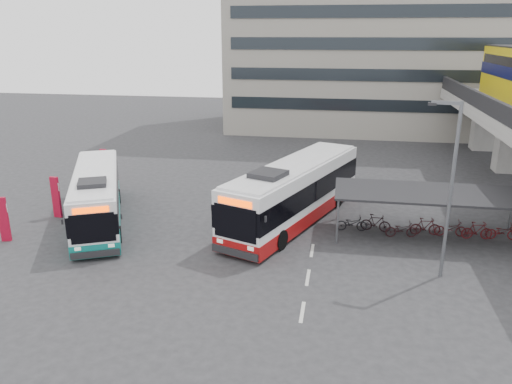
% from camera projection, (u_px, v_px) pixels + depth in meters
% --- Properties ---
extents(ground, '(120.00, 120.00, 0.00)m').
position_uv_depth(ground, '(264.00, 247.00, 26.04)').
color(ground, '#28282B').
rests_on(ground, ground).
extents(bike_shelter, '(10.00, 4.00, 2.54)m').
position_uv_depth(bike_shelter, '(427.00, 213.00, 27.05)').
color(bike_shelter, '#595B60').
rests_on(bike_shelter, ground).
extents(office_block, '(30.00, 15.00, 25.00)m').
position_uv_depth(office_block, '(369.00, 15.00, 54.98)').
color(office_block, gray).
rests_on(office_block, ground).
extents(road_markings, '(0.15, 7.60, 0.01)m').
position_uv_depth(road_markings, '(308.00, 277.00, 22.81)').
color(road_markings, beige).
rests_on(road_markings, ground).
extents(bus_main, '(7.18, 12.91, 3.78)m').
position_uv_depth(bus_main, '(295.00, 192.00, 29.17)').
color(bus_main, white).
rests_on(bus_main, ground).
extents(bus_teal, '(6.91, 11.19, 3.31)m').
position_uv_depth(bus_teal, '(97.00, 197.00, 29.13)').
color(bus_teal, white).
rests_on(bus_teal, ground).
extents(pedestrian, '(0.65, 0.66, 1.53)m').
position_uv_depth(pedestrian, '(236.00, 216.00, 28.31)').
color(pedestrian, black).
rests_on(pedestrian, ground).
extents(lamp_post, '(1.40, 0.42, 8.01)m').
position_uv_depth(lamp_post, '(450.00, 181.00, 21.58)').
color(lamp_post, '#595B60').
rests_on(lamp_post, ground).
extents(sign_totem_south, '(0.53, 0.28, 2.47)m').
position_uv_depth(sign_totem_south, '(3.00, 219.00, 26.44)').
color(sign_totem_south, '#A30A24').
rests_on(sign_totem_south, ground).
extents(sign_totem_mid, '(0.55, 0.21, 2.53)m').
position_uv_depth(sign_totem_mid, '(56.00, 196.00, 29.89)').
color(sign_totem_mid, '#A30A24').
rests_on(sign_totem_mid, ground).
extents(sign_totem_north, '(0.52, 0.18, 2.41)m').
position_uv_depth(sign_totem_north, '(104.00, 164.00, 37.34)').
color(sign_totem_north, '#A30A24').
rests_on(sign_totem_north, ground).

